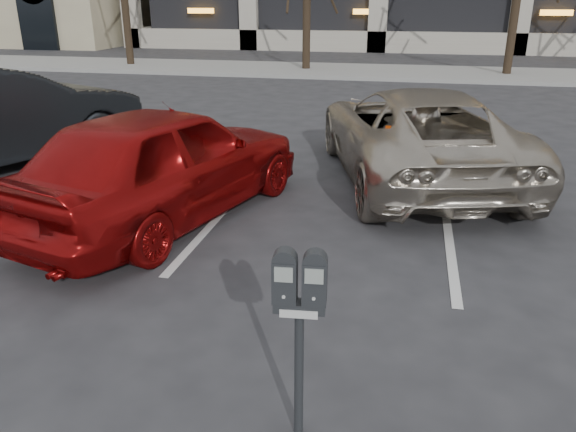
{
  "coord_description": "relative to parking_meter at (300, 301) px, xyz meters",
  "views": [
    {
      "loc": [
        0.85,
        -4.85,
        2.59
      ],
      "look_at": [
        -0.05,
        -0.74,
        0.94
      ],
      "focal_mm": 35.0,
      "sensor_mm": 36.0,
      "label": 1
    }
  ],
  "objects": [
    {
      "name": "parking_meter",
      "position": [
        0.0,
        0.0,
        0.0
      ],
      "size": [
        0.33,
        0.15,
        1.25
      ],
      "rotation": [
        0.0,
        0.0,
        0.09
      ],
      "color": "black",
      "rests_on": "ground"
    },
    {
      "name": "stall_lines",
      "position": [
        -1.71,
        4.38,
        -0.95
      ],
      "size": [
        16.9,
        5.2,
        0.0
      ],
      "color": "silver",
      "rests_on": "ground"
    },
    {
      "name": "sidewalk",
      "position": [
        -0.31,
        18.08,
        -0.9
      ],
      "size": [
        80.0,
        4.0,
        0.12
      ],
      "primitive_type": "cube",
      "color": "gray",
      "rests_on": "ground"
    },
    {
      "name": "car_red",
      "position": [
        -2.33,
        3.31,
        -0.24
      ],
      "size": [
        2.83,
        4.54,
        1.44
      ],
      "primitive_type": "imported",
      "rotation": [
        0.0,
        0.0,
        2.86
      ],
      "color": "#990D0E",
      "rests_on": "ground"
    },
    {
      "name": "ground",
      "position": [
        -0.31,
        2.08,
        -0.96
      ],
      "size": [
        140.0,
        140.0,
        0.0
      ],
      "primitive_type": "plane",
      "color": "#28282B",
      "rests_on": "ground"
    },
    {
      "name": "suv_silver",
      "position": [
        0.65,
        5.66,
        -0.27
      ],
      "size": [
        3.51,
        5.35,
        1.37
      ],
      "rotation": [
        0.0,
        0.0,
        3.41
      ],
      "color": "#BDB3A1",
      "rests_on": "ground"
    }
  ]
}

